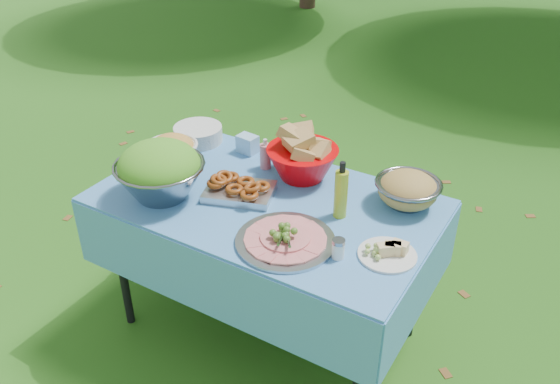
# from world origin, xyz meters

# --- Properties ---
(ground) EXTENTS (80.00, 80.00, 0.00)m
(ground) POSITION_xyz_m (0.00, 0.00, 0.00)
(ground) COLOR black
(ground) RESTS_ON ground
(picnic_table) EXTENTS (1.46, 0.86, 0.76)m
(picnic_table) POSITION_xyz_m (0.00, 0.00, 0.38)
(picnic_table) COLOR #84D7FF
(picnic_table) RESTS_ON ground
(salad_bowl) EXTENTS (0.51, 0.51, 0.25)m
(salad_bowl) POSITION_xyz_m (-0.40, -0.21, 0.89)
(salad_bowl) COLOR gray
(salad_bowl) RESTS_ON picnic_table
(pasta_bowl_white) EXTENTS (0.32, 0.32, 0.14)m
(pasta_bowl_white) POSITION_xyz_m (-0.57, 0.06, 0.83)
(pasta_bowl_white) COLOR silver
(pasta_bowl_white) RESTS_ON picnic_table
(plate_stack) EXTENTS (0.25, 0.25, 0.08)m
(plate_stack) POSITION_xyz_m (-0.60, 0.30, 0.80)
(plate_stack) COLOR silver
(plate_stack) RESTS_ON picnic_table
(wipes_box) EXTENTS (0.10, 0.08, 0.09)m
(wipes_box) POSITION_xyz_m (-0.31, 0.33, 0.81)
(wipes_box) COLOR #8FC1EB
(wipes_box) RESTS_ON picnic_table
(sanitizer_bottle) EXTENTS (0.06, 0.06, 0.15)m
(sanitizer_bottle) POSITION_xyz_m (-0.15, 0.24, 0.84)
(sanitizer_bottle) COLOR #CA7883
(sanitizer_bottle) RESTS_ON picnic_table
(bread_bowl) EXTENTS (0.43, 0.43, 0.22)m
(bread_bowl) POSITION_xyz_m (0.04, 0.26, 0.87)
(bread_bowl) COLOR #D00206
(bread_bowl) RESTS_ON picnic_table
(pasta_bowl_steel) EXTENTS (0.32, 0.32, 0.15)m
(pasta_bowl_steel) POSITION_xyz_m (0.53, 0.28, 0.83)
(pasta_bowl_steel) COLOR gray
(pasta_bowl_steel) RESTS_ON picnic_table
(fried_tray) EXTENTS (0.35, 0.29, 0.07)m
(fried_tray) POSITION_xyz_m (-0.12, -0.03, 0.80)
(fried_tray) COLOR #BBBCC0
(fried_tray) RESTS_ON picnic_table
(charcuterie_platter) EXTENTS (0.45, 0.45, 0.09)m
(charcuterie_platter) POSITION_xyz_m (0.23, -0.22, 0.81)
(charcuterie_platter) COLOR #A0A2A7
(charcuterie_platter) RESTS_ON picnic_table
(oil_bottle) EXTENTS (0.06, 0.06, 0.25)m
(oil_bottle) POSITION_xyz_m (0.33, 0.05, 0.89)
(oil_bottle) COLOR #A2B324
(oil_bottle) RESTS_ON picnic_table
(cheese_plate) EXTENTS (0.24, 0.24, 0.06)m
(cheese_plate) POSITION_xyz_m (0.60, -0.10, 0.79)
(cheese_plate) COLOR silver
(cheese_plate) RESTS_ON picnic_table
(shaker) EXTENTS (0.07, 0.07, 0.08)m
(shaker) POSITION_xyz_m (0.45, -0.20, 0.80)
(shaker) COLOR white
(shaker) RESTS_ON picnic_table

